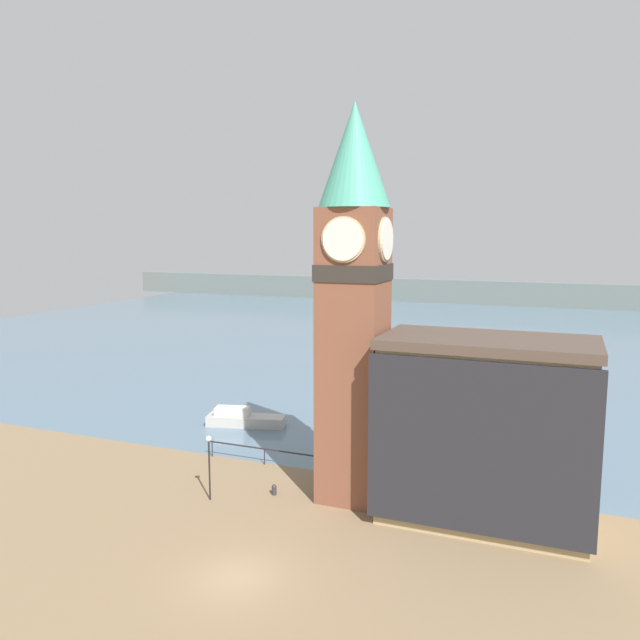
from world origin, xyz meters
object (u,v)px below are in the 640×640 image
object	(u,v)px
pier_building	(485,430)
mooring_bollard_near	(274,489)
lamp_post	(209,455)
clock_tower	(354,295)
boat_near	(244,419)

from	to	relation	value
pier_building	mooring_bollard_near	size ratio (longest dim) A/B	17.67
pier_building	lamp_post	world-z (taller)	pier_building
clock_tower	pier_building	bearing A→B (deg)	-1.94
mooring_bollard_near	lamp_post	bearing A→B (deg)	-147.63
boat_near	mooring_bollard_near	xyz separation A→B (m)	(7.93, -10.89, -0.22)
lamp_post	pier_building	bearing A→B (deg)	12.00
pier_building	boat_near	distance (m)	22.19
pier_building	clock_tower	bearing A→B (deg)	178.06
clock_tower	boat_near	xyz separation A→B (m)	(-12.20, 9.49, -11.07)
clock_tower	boat_near	bearing A→B (deg)	142.14
mooring_bollard_near	lamp_post	distance (m)	4.31
clock_tower	boat_near	world-z (taller)	clock_tower
mooring_bollard_near	pier_building	bearing A→B (deg)	5.73
boat_near	lamp_post	size ratio (longest dim) A/B	1.69
boat_near	mooring_bollard_near	size ratio (longest dim) A/B	10.29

